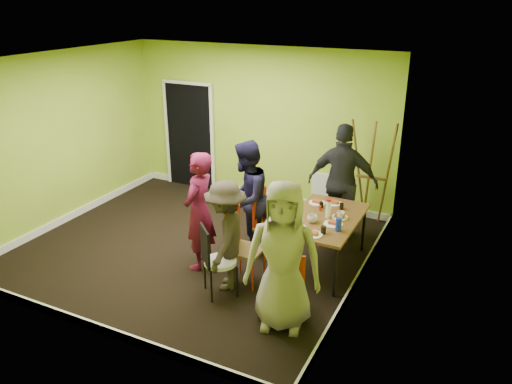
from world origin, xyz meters
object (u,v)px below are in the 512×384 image
at_px(thermos, 328,209).
at_px(chair_front_end, 290,280).
at_px(easel, 371,175).
at_px(chair_left_near, 240,242).
at_px(blue_bottle, 339,224).
at_px(dining_table, 325,221).
at_px(orange_bottle, 320,208).
at_px(person_left_far, 246,199).
at_px(person_back_end, 343,182).
at_px(person_standing, 199,211).
at_px(chair_left_far, 266,220).
at_px(chair_bentwood, 215,257).
at_px(person_left_near, 226,236).
at_px(person_front_end, 283,257).
at_px(chair_back_end, 340,201).

bearing_deg(thermos, chair_front_end, -90.34).
height_order(chair_front_end, easel, easel).
height_order(chair_left_near, blue_bottle, chair_left_near).
xyz_separation_m(dining_table, orange_bottle, (-0.14, 0.20, 0.09)).
xyz_separation_m(person_left_far, person_back_end, (1.11, 1.10, 0.06)).
height_order(thermos, person_standing, person_standing).
height_order(chair_left_far, chair_bentwood, chair_left_far).
bearing_deg(person_left_near, chair_bentwood, -24.89).
relative_size(dining_table, chair_bentwood, 1.56).
relative_size(person_back_end, person_front_end, 1.03).
xyz_separation_m(chair_left_far, chair_back_end, (0.82, 0.90, 0.10)).
bearing_deg(dining_table, thermos, 27.35).
xyz_separation_m(thermos, person_front_end, (-0.02, -1.52, 0.02)).
bearing_deg(easel, thermos, -97.92).
relative_size(chair_left_far, person_back_end, 0.55).
bearing_deg(chair_back_end, orange_bottle, 84.55).
bearing_deg(chair_back_end, person_standing, 50.55).
xyz_separation_m(thermos, blue_bottle, (0.25, -0.34, -0.03)).
xyz_separation_m(chair_bentwood, orange_bottle, (0.86, 1.49, 0.26)).
distance_m(chair_back_end, person_left_far, 1.48).
height_order(chair_left_far, easel, easel).
xyz_separation_m(orange_bottle, person_standing, (-1.41, -0.96, 0.06)).
height_order(dining_table, person_standing, person_standing).
height_order(dining_table, blue_bottle, blue_bottle).
bearing_deg(chair_bentwood, chair_front_end, 43.40).
height_order(chair_left_far, person_standing, person_standing).
xyz_separation_m(chair_left_near, person_back_end, (0.80, 1.86, 0.34)).
bearing_deg(person_left_far, person_left_near, 6.39).
bearing_deg(chair_back_end, easel, -107.46).
height_order(chair_left_far, person_front_end, person_front_end).
bearing_deg(chair_left_near, chair_left_far, 178.74).
xyz_separation_m(chair_left_far, thermos, (0.89, 0.09, 0.30)).
height_order(chair_left_near, person_left_far, person_left_far).
relative_size(person_left_near, person_front_end, 0.82).
bearing_deg(person_front_end, blue_bottle, 62.80).
distance_m(chair_front_end, person_front_end, 0.45).
distance_m(chair_front_end, easel, 2.90).
relative_size(dining_table, chair_front_end, 1.73).
relative_size(blue_bottle, person_left_near, 0.12).
relative_size(person_left_near, person_back_end, 0.80).
xyz_separation_m(chair_front_end, thermos, (0.01, 1.33, 0.38)).
xyz_separation_m(dining_table, person_front_end, (0.01, -1.50, 0.20)).
relative_size(chair_left_far, person_standing, 0.60).
xyz_separation_m(easel, person_left_near, (-1.21, -2.62, -0.16)).
bearing_deg(blue_bottle, chair_left_far, 167.49).
height_order(thermos, orange_bottle, thermos).
xyz_separation_m(blue_bottle, person_front_end, (-0.27, -1.18, 0.05)).
xyz_separation_m(chair_front_end, easel, (0.22, 2.87, 0.41)).
relative_size(person_left_far, person_back_end, 0.93).
relative_size(chair_left_near, blue_bottle, 5.70).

